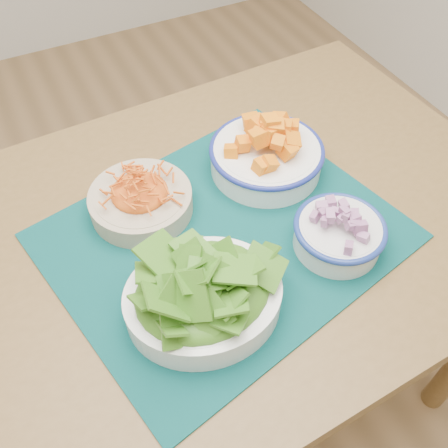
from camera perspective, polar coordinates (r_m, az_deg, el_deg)
name	(u,v)px	position (r m, az deg, el deg)	size (l,w,h in m)	color
ground	(133,398)	(1.56, -10.38, -19.02)	(4.00, 4.00, 0.00)	#A57E50
table	(214,258)	(0.98, -1.15, -3.88)	(1.21, 0.84, 0.75)	brown
placemat	(224,236)	(0.88, 0.00, -1.35)	(0.57, 0.47, 0.00)	#022B2C
carrot_bowl	(140,197)	(0.90, -9.56, 3.11)	(0.20, 0.20, 0.07)	#BFAD8E
squash_bowl	(267,149)	(0.96, 4.93, 8.59)	(0.28, 0.28, 0.11)	white
lettuce_bowl	(203,292)	(0.75, -2.41, -7.74)	(0.27, 0.24, 0.11)	white
onion_bowl	(339,231)	(0.86, 13.04, -0.77)	(0.18, 0.18, 0.08)	white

